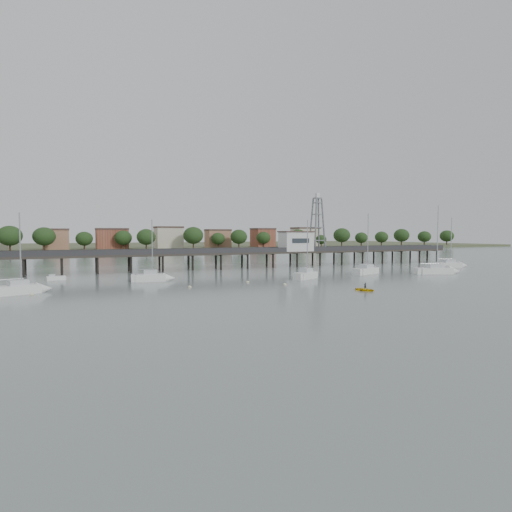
{
  "coord_description": "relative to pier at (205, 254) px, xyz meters",
  "views": [
    {
      "loc": [
        -30.03,
        -38.68,
        8.62
      ],
      "look_at": [
        5.56,
        42.0,
        4.0
      ],
      "focal_mm": 30.0,
      "sensor_mm": 36.0,
      "label": 1
    }
  ],
  "objects": [
    {
      "name": "lattice_tower",
      "position": [
        31.5,
        0.0,
        7.31
      ],
      "size": [
        3.2,
        3.2,
        15.5
      ],
      "color": "slate",
      "rests_on": "ground"
    },
    {
      "name": "sailboat_b",
      "position": [
        -15.43,
        -20.59,
        -3.14
      ],
      "size": [
        7.25,
        3.08,
        11.73
      ],
      "rotation": [
        0.0,
        0.0,
        -0.15
      ],
      "color": "white",
      "rests_on": "ground"
    },
    {
      "name": "sailboat_d",
      "position": [
        43.78,
        -30.83,
        -3.16
      ],
      "size": [
        9.89,
        5.23,
        15.56
      ],
      "rotation": [
        0.0,
        0.0,
        -0.27
      ],
      "color": "white",
      "rests_on": "ground"
    },
    {
      "name": "ground_plane",
      "position": [
        0.0,
        -60.0,
        -3.79
      ],
      "size": [
        500.0,
        500.0,
        0.0
      ],
      "primitive_type": "plane",
      "color": "slate",
      "rests_on": "ground"
    },
    {
      "name": "pier_building",
      "position": [
        25.0,
        0.0,
        2.87
      ],
      "size": [
        8.4,
        5.4,
        5.3
      ],
      "color": "silver",
      "rests_on": "ground"
    },
    {
      "name": "sailboat_a",
      "position": [
        -35.57,
        -29.36,
        -3.15
      ],
      "size": [
        7.65,
        4.59,
        12.25
      ],
      "rotation": [
        0.0,
        0.0,
        0.36
      ],
      "color": "white",
      "rests_on": "ground"
    },
    {
      "name": "sailboat_f",
      "position": [
        12.46,
        -27.69,
        -3.14
      ],
      "size": [
        7.2,
        5.16,
        11.79
      ],
      "rotation": [
        0.0,
        0.0,
        0.49
      ],
      "color": "white",
      "rests_on": "ground"
    },
    {
      "name": "white_tender",
      "position": [
        -32.22,
        -11.67,
        -3.41
      ],
      "size": [
        3.35,
        1.71,
        1.25
      ],
      "rotation": [
        0.0,
        0.0,
        0.12
      ],
      "color": "white",
      "rests_on": "ground"
    },
    {
      "name": "far_shore",
      "position": [
        0.36,
        179.58,
        -2.85
      ],
      "size": [
        500.0,
        170.0,
        10.4
      ],
      "color": "#475133",
      "rests_on": "ground"
    },
    {
      "name": "sailboat_e",
      "position": [
        60.29,
        -19.39,
        -3.15
      ],
      "size": [
        8.44,
        4.52,
        13.39
      ],
      "rotation": [
        0.0,
        0.0,
        -0.28
      ],
      "color": "white",
      "rests_on": "ground"
    },
    {
      "name": "yellow_dinghy",
      "position": [
        10.9,
        -46.71,
        -3.79
      ],
      "size": [
        2.24,
        1.41,
        3.03
      ],
      "primitive_type": "imported",
      "rotation": [
        0.0,
        0.0,
        0.39
      ],
      "color": "yellow",
      "rests_on": "ground"
    },
    {
      "name": "dinghy_occupant",
      "position": [
        10.9,
        -46.71,
        -3.79
      ],
      "size": [
        0.71,
        1.03,
        0.23
      ],
      "primitive_type": "imported",
      "rotation": [
        0.0,
        0.0,
        2.74
      ],
      "color": "black",
      "rests_on": "ground"
    },
    {
      "name": "pier",
      "position": [
        0.0,
        0.0,
        0.0
      ],
      "size": [
        150.0,
        5.0,
        5.5
      ],
      "color": "#2D2823",
      "rests_on": "ground"
    },
    {
      "name": "sailboat_c",
      "position": [
        29.75,
        -24.26,
        -3.15
      ],
      "size": [
        8.6,
        5.04,
        13.66
      ],
      "rotation": [
        0.0,
        0.0,
        0.34
      ],
      "color": "white",
      "rests_on": "ground"
    },
    {
      "name": "mooring_buoys",
      "position": [
        6.31,
        -29.54,
        -3.71
      ],
      "size": [
        84.45,
        15.96,
        0.39
      ],
      "color": "#F2EFBC",
      "rests_on": "ground"
    }
  ]
}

